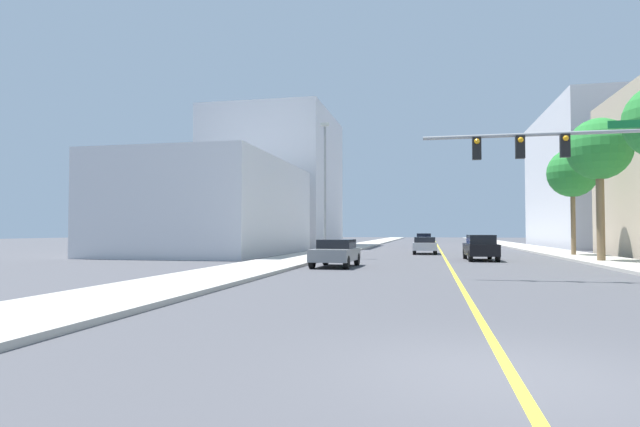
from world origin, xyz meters
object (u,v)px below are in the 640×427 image
object	(u,v)px
street_lamp	(325,183)
car_silver	(425,245)
palm_mid	(599,150)
car_black	(481,247)
palm_far	(572,174)
traffic_signal_mast	(585,160)
car_blue	(424,240)
car_gray	(336,252)

from	to	relation	value
street_lamp	car_silver	world-z (taller)	street_lamp
palm_mid	car_black	xyz separation A→B (m)	(-6.32, 1.29, -5.51)
palm_mid	car_silver	size ratio (longest dim) A/B	1.82
palm_mid	palm_far	world-z (taller)	palm_mid
traffic_signal_mast	car_black	bearing A→B (deg)	100.99
car_silver	palm_mid	bearing A→B (deg)	-45.34
palm_mid	car_black	distance (m)	8.49
car_blue	car_silver	world-z (taller)	car_blue
traffic_signal_mast	street_lamp	xyz separation A→B (m)	(-12.18, 13.03, 0.62)
street_lamp	car_black	xyz separation A→B (m)	(9.73, -0.38, -4.16)
traffic_signal_mast	car_blue	bearing A→B (deg)	98.76
car_gray	car_silver	world-z (taller)	car_gray
street_lamp	car_gray	bearing A→B (deg)	-74.67
car_blue	car_silver	distance (m)	18.58
traffic_signal_mast	car_blue	world-z (taller)	traffic_signal_mast
palm_mid	street_lamp	bearing A→B (deg)	174.06
car_silver	traffic_signal_mast	bearing A→B (deg)	-75.09
street_lamp	car_black	size ratio (longest dim) A/B	2.03
car_black	palm_far	bearing A→B (deg)	39.35
car_black	car_gray	size ratio (longest dim) A/B	1.10
palm_far	car_gray	distance (m)	20.11
palm_mid	car_silver	distance (m)	14.77
traffic_signal_mast	car_black	size ratio (longest dim) A/B	2.06
palm_mid	car_gray	bearing A→B (deg)	-156.69
car_silver	street_lamp	bearing A→B (deg)	-129.28
street_lamp	palm_mid	world-z (taller)	street_lamp
palm_mid	palm_far	bearing A→B (deg)	86.84
street_lamp	palm_mid	xyz separation A→B (m)	(16.05, -1.67, 1.35)
traffic_signal_mast	palm_far	world-z (taller)	palm_far
traffic_signal_mast	palm_far	size ratio (longest dim) A/B	1.21
street_lamp	traffic_signal_mast	bearing A→B (deg)	-46.92
traffic_signal_mast	palm_far	xyz separation A→B (m)	(4.26, 18.52, 1.44)
palm_mid	car_silver	world-z (taller)	palm_mid
traffic_signal_mast	car_silver	size ratio (longest dim) A/B	2.03
car_blue	car_gray	bearing A→B (deg)	-96.53
traffic_signal_mast	car_gray	bearing A→B (deg)	152.04
car_black	car_blue	bearing A→B (deg)	95.93
car_gray	street_lamp	bearing A→B (deg)	-72.53
traffic_signal_mast	palm_mid	distance (m)	12.16
car_blue	car_silver	xyz separation A→B (m)	(0.24, -18.58, -0.07)
traffic_signal_mast	palm_mid	size ratio (longest dim) A/B	1.11
palm_far	palm_mid	bearing A→B (deg)	-93.16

